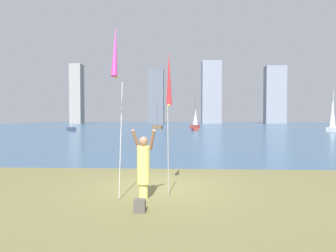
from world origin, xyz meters
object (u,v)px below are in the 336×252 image
Objects in this scene: sailboat_0 at (333,118)px; sailboat_1 at (158,127)px; kite_flag_right at (169,81)px; sailboat_3 at (195,129)px; person at (143,165)px; kite_flag_left at (115,56)px; sailboat_6 at (195,119)px; sailboat_2 at (71,129)px; bag at (140,206)px.

sailboat_1 is at bearing 157.20° from sailboat_0.
sailboat_0 reaches higher than kite_flag_right.
kite_flag_right is 39.74m from sailboat_3.
kite_flag_left reaches higher than person.
sailboat_3 reaches higher than sailboat_6.
kite_flag_right is at bearing 32.70° from person.
sailboat_6 reaches higher than sailboat_1.
sailboat_0 is at bearing -9.29° from sailboat_3.
sailboat_2 is at bearing 177.78° from sailboat_0.
person is at bearing -66.45° from sailboat_2.
sailboat_2 is (-17.44, 37.78, -2.86)m from kite_flag_right.
kite_flag_right reaches higher than person.
sailboat_3 is (-20.38, 3.33, -1.80)m from sailboat_0.
sailboat_2 is 20.09m from sailboat_3.
kite_flag_right reaches higher than bag.
person is 52.79m from sailboat_6.
person is 0.46× the size of kite_flag_right.
bag is 41.47m from sailboat_3.
sailboat_1 is at bearing 130.22° from sailboat_3.
person is at bearing -94.16° from sailboat_6.
sailboat_3 is at bearing 170.71° from sailboat_0.
sailboat_0 is (23.54, 38.02, 1.94)m from bag.
bag is at bearing -121.77° from sailboat_0.
sailboat_0 reaches higher than sailboat_6.
sailboat_1 is at bearing 77.52° from person.
sailboat_6 is (-19.77, 15.68, -0.34)m from sailboat_0.
kite_flag_right is at bearing 42.04° from kite_flag_left.
kite_flag_right is at bearing -93.72° from sailboat_3.
bag is 0.06× the size of sailboat_1.
kite_flag_right is 42.89m from sailboat_0.
kite_flag_left is 1.11× the size of kite_flag_right.
person is 2.90m from kite_flag_left.
sailboat_6 is (3.78, 53.70, 1.60)m from bag.
sailboat_0 is at bearing 40.67° from person.
sailboat_1 reaches higher than kite_flag_left.
sailboat_2 reaches higher than bag.
sailboat_6 reaches higher than bag.
sailboat_2 is at bearing -143.06° from sailboat_1.
kite_flag_left is 0.73× the size of sailboat_0.
sailboat_0 reaches higher than bag.
person is 0.42× the size of kite_flag_left.
bag is 53.85m from sailboat_6.
person is at bearing 32.34° from kite_flag_left.
kite_flag_left is 0.85× the size of sailboat_1.
kite_flag_left is 41.04m from sailboat_3.
kite_flag_left reaches higher than bag.
bag is (-0.59, -1.80, -3.07)m from kite_flag_right.
kite_flag_left is at bearing -94.82° from sailboat_6.
bag is at bearing -104.10° from person.
kite_flag_right is at bearing -122.36° from sailboat_0.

